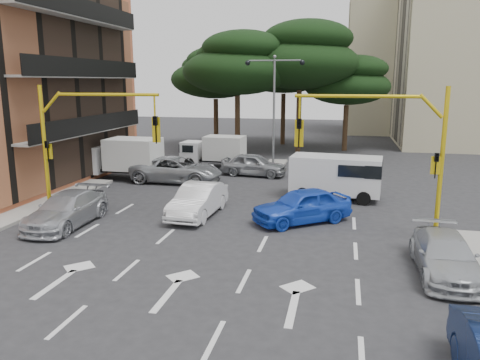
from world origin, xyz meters
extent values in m
plane|color=#28282B|center=(0.00, 0.00, 0.00)|extent=(120.00, 120.00, 0.00)
cube|color=gray|center=(0.00, 16.00, 0.07)|extent=(1.40, 6.00, 0.15)
cube|color=black|center=(-10.44, 8.00, 6.00)|extent=(0.12, 14.72, 11.20)
cube|color=black|center=(9.94, 32.00, 8.50)|extent=(0.12, 11.04, 16.20)
cube|color=#BEB68F|center=(13.00, 44.00, 8.00)|extent=(16.00, 12.00, 16.00)
cube|color=black|center=(4.94, 44.00, 7.50)|extent=(0.12, 11.04, 14.20)
cylinder|color=#382616|center=(-4.00, 22.00, 2.48)|extent=(0.44, 0.44, 4.95)
ellipsoid|color=black|center=(-4.00, 22.00, 6.93)|extent=(9.15, 9.15, 3.87)
ellipsoid|color=black|center=(-3.40, 21.60, 8.80)|extent=(6.86, 6.86, 2.86)
ellipsoid|color=black|center=(-4.50, 22.30, 8.25)|extent=(6.07, 6.07, 2.64)
cylinder|color=#382616|center=(1.00, 24.00, 2.70)|extent=(0.44, 0.44, 5.40)
ellipsoid|color=black|center=(1.00, 24.00, 7.56)|extent=(9.98, 9.98, 4.22)
ellipsoid|color=black|center=(1.60, 23.60, 9.60)|extent=(7.49, 7.49, 3.12)
ellipsoid|color=black|center=(0.50, 24.30, 9.00)|extent=(6.62, 6.62, 2.88)
cylinder|color=#382616|center=(-7.00, 26.00, 2.25)|extent=(0.44, 0.44, 4.50)
ellipsoid|color=black|center=(-7.00, 26.00, 6.30)|extent=(8.32, 8.32, 3.52)
ellipsoid|color=black|center=(-6.40, 25.60, 8.00)|extent=(6.24, 6.24, 2.60)
ellipsoid|color=black|center=(-7.50, 26.30, 7.50)|extent=(5.52, 5.52, 2.40)
cylinder|color=#382616|center=(5.00, 26.00, 2.02)|extent=(0.44, 0.44, 4.05)
ellipsoid|color=black|center=(5.00, 26.00, 5.67)|extent=(7.49, 7.49, 3.17)
ellipsoid|color=black|center=(5.60, 25.60, 7.20)|extent=(5.62, 5.62, 2.34)
ellipsoid|color=black|center=(4.50, 26.30, 6.75)|extent=(4.97, 4.97, 2.16)
cylinder|color=#382616|center=(-1.00, 29.00, 2.48)|extent=(0.44, 0.44, 4.95)
ellipsoid|color=black|center=(-1.00, 29.00, 6.93)|extent=(9.15, 9.15, 3.87)
ellipsoid|color=black|center=(-0.40, 28.60, 8.80)|extent=(6.86, 6.86, 2.86)
ellipsoid|color=black|center=(-1.50, 29.30, 8.25)|extent=(6.07, 6.07, 2.64)
cylinder|color=gold|center=(8.60, 2.00, 3.00)|extent=(0.18, 0.18, 6.00)
cylinder|color=gold|center=(8.05, 2.00, 5.25)|extent=(0.95, 0.14, 0.95)
cylinder|color=gold|center=(5.30, 2.00, 5.60)|extent=(4.80, 0.14, 0.14)
cylinder|color=gold|center=(3.10, 2.00, 5.15)|extent=(0.08, 0.08, 0.90)
imported|color=black|center=(3.10, 2.00, 4.10)|extent=(0.20, 0.24, 1.20)
cube|color=gold|center=(3.10, 2.08, 4.10)|extent=(0.36, 0.06, 1.10)
imported|color=black|center=(8.38, 1.85, 3.00)|extent=(0.16, 0.20, 1.00)
cube|color=gold|center=(8.38, 1.95, 3.00)|extent=(0.35, 0.08, 0.70)
cylinder|color=gold|center=(-8.60, 2.00, 3.00)|extent=(0.18, 0.18, 6.00)
cylinder|color=gold|center=(-8.05, 2.00, 5.25)|extent=(0.95, 0.14, 0.95)
cylinder|color=gold|center=(-5.30, 2.00, 5.60)|extent=(4.80, 0.14, 0.14)
cylinder|color=gold|center=(-3.10, 2.00, 5.15)|extent=(0.08, 0.08, 0.90)
imported|color=black|center=(-3.10, 2.00, 4.10)|extent=(0.20, 0.24, 1.20)
cube|color=gold|center=(-3.10, 2.08, 4.10)|extent=(0.36, 0.06, 1.10)
imported|color=black|center=(-8.38, 1.85, 3.00)|extent=(0.16, 0.20, 1.00)
cube|color=gold|center=(-8.38, 1.95, 3.00)|extent=(0.35, 0.08, 0.70)
cylinder|color=slate|center=(0.00, 16.00, 3.90)|extent=(0.16, 0.16, 7.50)
cylinder|color=slate|center=(-0.90, 16.00, 7.55)|extent=(1.80, 0.10, 0.10)
sphere|color=black|center=(-1.90, 16.00, 7.40)|extent=(0.36, 0.36, 0.36)
cylinder|color=slate|center=(0.90, 16.00, 7.55)|extent=(1.80, 0.10, 0.10)
sphere|color=black|center=(1.90, 16.00, 7.40)|extent=(0.36, 0.36, 0.36)
sphere|color=slate|center=(0.00, 16.00, 7.80)|extent=(0.24, 0.24, 0.24)
imported|color=silver|center=(-1.61, 3.17, 0.74)|extent=(1.81, 4.59, 1.49)
imported|color=blue|center=(3.21, 3.18, 0.77)|extent=(4.69, 4.15, 1.53)
imported|color=#ADAFB5|center=(-6.74, 0.53, 0.70)|extent=(2.01, 4.87, 1.41)
imported|color=#999CA1|center=(-5.13, 9.96, 0.78)|extent=(5.65, 2.61, 1.57)
imported|color=#95989C|center=(-0.85, 13.00, 0.74)|extent=(4.52, 2.22, 1.48)
imported|color=#AFB2B7|center=(8.25, -1.57, 0.65)|extent=(1.85, 4.47, 1.29)
camera|label=1|loc=(4.86, -16.97, 6.20)|focal=35.00mm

